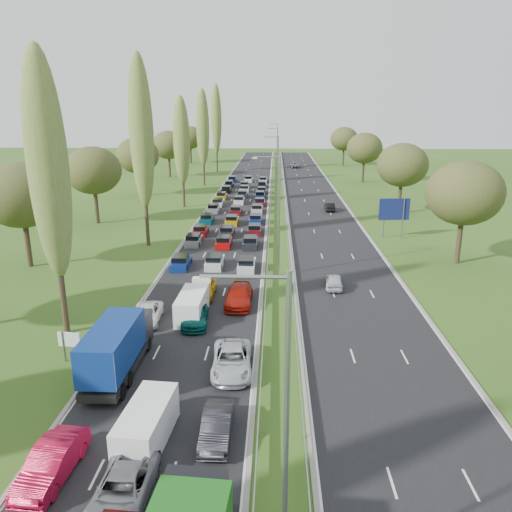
{
  "coord_description": "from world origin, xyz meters",
  "views": [
    {
      "loc": [
        4.09,
        -4.87,
        16.22
      ],
      "look_at": [
        2.16,
        44.73,
        1.5
      ],
      "focal_mm": 35.0,
      "sensor_mm": 36.0,
      "label": 1
    }
  ],
  "objects_px": {
    "white_van_rear": "(193,305)",
    "info_sign": "(69,343)",
    "near_car_1": "(52,463)",
    "white_van_front": "(148,422)",
    "near_car_2": "(146,314)",
    "blue_lorry": "(118,347)",
    "direction_sign": "(394,211)"
  },
  "relations": [
    {
      "from": "near_car_2",
      "to": "info_sign",
      "type": "height_order",
      "value": "info_sign"
    },
    {
      "from": "blue_lorry",
      "to": "info_sign",
      "type": "distance_m",
      "value": 4.02
    },
    {
      "from": "near_car_1",
      "to": "blue_lorry",
      "type": "relative_size",
      "value": 0.56
    },
    {
      "from": "near_car_1",
      "to": "white_van_front",
      "type": "xyz_separation_m",
      "value": [
        3.71,
        2.88,
        0.23
      ]
    },
    {
      "from": "white_van_front",
      "to": "near_car_1",
      "type": "bearing_deg",
      "value": -137.36
    },
    {
      "from": "white_van_rear",
      "to": "info_sign",
      "type": "height_order",
      "value": "info_sign"
    },
    {
      "from": "white_van_rear",
      "to": "direction_sign",
      "type": "height_order",
      "value": "direction_sign"
    },
    {
      "from": "near_car_2",
      "to": "white_van_front",
      "type": "xyz_separation_m",
      "value": [
        3.74,
        -14.42,
        0.36
      ]
    },
    {
      "from": "near_car_2",
      "to": "blue_lorry",
      "type": "relative_size",
      "value": 0.56
    },
    {
      "from": "near_car_1",
      "to": "near_car_2",
      "type": "height_order",
      "value": "near_car_1"
    },
    {
      "from": "blue_lorry",
      "to": "near_car_2",
      "type": "bearing_deg",
      "value": 92.39
    },
    {
      "from": "white_van_rear",
      "to": "near_car_1",
      "type": "bearing_deg",
      "value": -99.15
    },
    {
      "from": "near_car_2",
      "to": "direction_sign",
      "type": "distance_m",
      "value": 37.67
    },
    {
      "from": "near_car_1",
      "to": "info_sign",
      "type": "relative_size",
      "value": 2.26
    },
    {
      "from": "near_car_2",
      "to": "direction_sign",
      "type": "height_order",
      "value": "direction_sign"
    },
    {
      "from": "near_car_2",
      "to": "info_sign",
      "type": "bearing_deg",
      "value": -121.59
    },
    {
      "from": "near_car_1",
      "to": "direction_sign",
      "type": "distance_m",
      "value": 51.73
    },
    {
      "from": "near_car_2",
      "to": "white_van_rear",
      "type": "distance_m",
      "value": 3.7
    },
    {
      "from": "white_van_front",
      "to": "info_sign",
      "type": "distance_m",
      "value": 10.71
    },
    {
      "from": "white_van_rear",
      "to": "near_car_2",
      "type": "bearing_deg",
      "value": -159.38
    },
    {
      "from": "white_van_front",
      "to": "direction_sign",
      "type": "xyz_separation_m",
      "value": [
        21.61,
        42.14,
        2.54
      ]
    },
    {
      "from": "white_van_rear",
      "to": "direction_sign",
      "type": "xyz_separation_m",
      "value": [
        21.87,
        26.51,
        2.52
      ]
    },
    {
      "from": "near_car_1",
      "to": "info_sign",
      "type": "height_order",
      "value": "info_sign"
    },
    {
      "from": "near_car_1",
      "to": "info_sign",
      "type": "distance_m",
      "value": 11.37
    },
    {
      "from": "info_sign",
      "to": "direction_sign",
      "type": "bearing_deg",
      "value": 49.91
    },
    {
      "from": "near_car_2",
      "to": "blue_lorry",
      "type": "bearing_deg",
      "value": -91.65
    },
    {
      "from": "white_van_front",
      "to": "direction_sign",
      "type": "distance_m",
      "value": 47.43
    },
    {
      "from": "near_car_1",
      "to": "white_van_front",
      "type": "distance_m",
      "value": 4.7
    },
    {
      "from": "near_car_1",
      "to": "white_van_front",
      "type": "height_order",
      "value": "white_van_front"
    },
    {
      "from": "near_car_1",
      "to": "white_van_rear",
      "type": "bearing_deg",
      "value": 83.48
    },
    {
      "from": "blue_lorry",
      "to": "white_van_rear",
      "type": "bearing_deg",
      "value": 71.1
    },
    {
      "from": "direction_sign",
      "to": "white_van_rear",
      "type": "bearing_deg",
      "value": -129.53
    }
  ]
}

